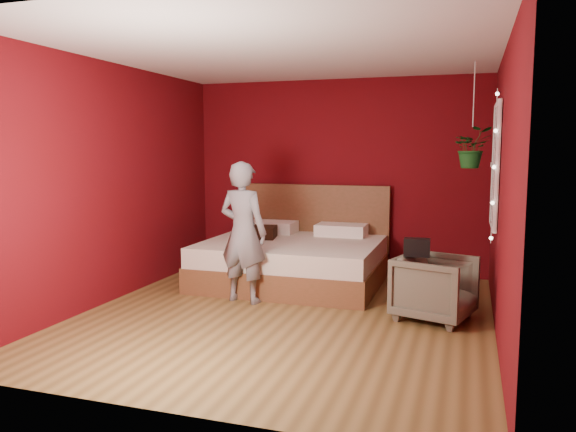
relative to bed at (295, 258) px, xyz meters
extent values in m
plane|color=olive|center=(0.34, -1.39, -0.31)|extent=(4.50, 4.50, 0.00)
cube|color=#57090F|center=(0.34, 0.87, 0.99)|extent=(4.00, 0.02, 2.60)
cube|color=#57090F|center=(0.34, -3.65, 0.99)|extent=(4.00, 0.02, 2.60)
cube|color=#57090F|center=(-1.67, -1.39, 0.99)|extent=(0.02, 4.50, 2.60)
cube|color=#57090F|center=(2.35, -1.39, 0.99)|extent=(0.02, 4.50, 2.60)
cube|color=silver|center=(0.34, -1.39, 2.30)|extent=(4.00, 4.50, 0.02)
cube|color=white|center=(2.31, -0.49, 1.19)|extent=(0.04, 0.97, 1.27)
cube|color=black|center=(2.29, -0.49, 1.19)|extent=(0.02, 0.85, 1.15)
cube|color=white|center=(2.29, -0.49, 1.19)|extent=(0.03, 0.05, 1.15)
cube|color=white|center=(2.29, -0.49, 1.19)|extent=(0.03, 0.85, 0.05)
cylinder|color=silver|center=(2.28, -1.01, 1.19)|extent=(0.01, 0.01, 1.45)
sphere|color=#FFF2CC|center=(2.28, -1.01, 0.52)|extent=(0.04, 0.04, 0.04)
sphere|color=#FFF2CC|center=(2.28, -1.01, 0.85)|extent=(0.04, 0.04, 0.04)
sphere|color=#FFF2CC|center=(2.28, -1.01, 1.19)|extent=(0.04, 0.04, 0.04)
sphere|color=#FFF2CC|center=(2.28, -1.01, 1.53)|extent=(0.04, 0.04, 0.04)
sphere|color=#FFF2CC|center=(2.28, -1.01, 1.87)|extent=(0.04, 0.04, 0.04)
cube|color=brown|center=(0.00, -0.10, -0.16)|extent=(2.15, 1.83, 0.30)
cube|color=beige|center=(0.00, -0.10, 0.11)|extent=(2.11, 1.79, 0.24)
cube|color=brown|center=(0.00, 0.77, 0.28)|extent=(2.15, 0.09, 1.18)
cube|color=white|center=(-0.48, 0.51, 0.31)|extent=(0.64, 0.41, 0.15)
cube|color=white|center=(0.48, 0.51, 0.31)|extent=(0.64, 0.41, 0.15)
imported|color=slate|center=(-0.26, -1.05, 0.46)|extent=(0.61, 0.46, 1.54)
imported|color=#625F4D|center=(1.78, -1.09, 0.01)|extent=(0.87, 0.85, 0.64)
cube|color=black|center=(1.60, -1.17, 0.42)|extent=(0.25, 0.13, 0.18)
cube|color=#321D10|center=(-0.48, 0.01, 0.30)|extent=(0.48, 0.48, 0.14)
cylinder|color=silver|center=(2.07, -0.17, 1.95)|extent=(0.01, 0.01, 0.69)
imported|color=#185518|center=(2.07, -0.17, 1.37)|extent=(0.48, 0.44, 0.45)
camera|label=1|loc=(2.07, -6.63, 1.36)|focal=35.00mm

